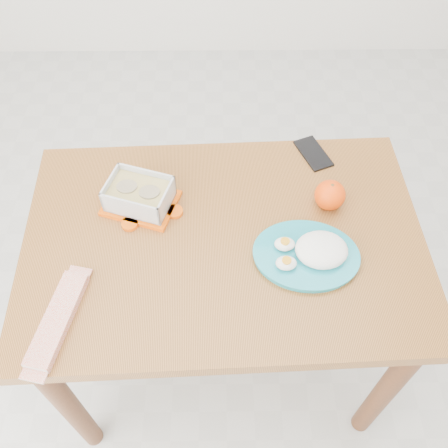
{
  "coord_description": "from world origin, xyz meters",
  "views": [
    {
      "loc": [
        0.08,
        -0.9,
        1.81
      ],
      "look_at": [
        0.09,
        -0.16,
        0.81
      ],
      "focal_mm": 40.0,
      "sensor_mm": 36.0,
      "label": 1
    }
  ],
  "objects_px": {
    "food_container": "(139,195)",
    "rice_plate": "(311,252)",
    "smartphone": "(313,153)",
    "dining_table": "(224,262)",
    "orange_fruit": "(330,195)"
  },
  "relations": [
    {
      "from": "food_container",
      "to": "orange_fruit",
      "type": "bearing_deg",
      "value": 17.3
    },
    {
      "from": "orange_fruit",
      "to": "smartphone",
      "type": "bearing_deg",
      "value": 94.99
    },
    {
      "from": "smartphone",
      "to": "food_container",
      "type": "bearing_deg",
      "value": 178.21
    },
    {
      "from": "food_container",
      "to": "rice_plate",
      "type": "xyz_separation_m",
      "value": [
        0.44,
        -0.18,
        -0.02
      ]
    },
    {
      "from": "food_container",
      "to": "smartphone",
      "type": "bearing_deg",
      "value": 38.61
    },
    {
      "from": "dining_table",
      "to": "smartphone",
      "type": "height_order",
      "value": "smartphone"
    },
    {
      "from": "dining_table",
      "to": "food_container",
      "type": "xyz_separation_m",
      "value": [
        -0.22,
        0.11,
        0.16
      ]
    },
    {
      "from": "smartphone",
      "to": "dining_table",
      "type": "bearing_deg",
      "value": -154.18
    },
    {
      "from": "dining_table",
      "to": "smartphone",
      "type": "distance_m",
      "value": 0.42
    },
    {
      "from": "dining_table",
      "to": "orange_fruit",
      "type": "xyz_separation_m",
      "value": [
        0.28,
        0.11,
        0.16
      ]
    },
    {
      "from": "orange_fruit",
      "to": "smartphone",
      "type": "height_order",
      "value": "orange_fruit"
    },
    {
      "from": "food_container",
      "to": "rice_plate",
      "type": "distance_m",
      "value": 0.47
    },
    {
      "from": "food_container",
      "to": "smartphone",
      "type": "relative_size",
      "value": 1.7
    },
    {
      "from": "dining_table",
      "to": "smartphone",
      "type": "relative_size",
      "value": 8.18
    },
    {
      "from": "dining_table",
      "to": "smartphone",
      "type": "bearing_deg",
      "value": 45.92
    }
  ]
}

